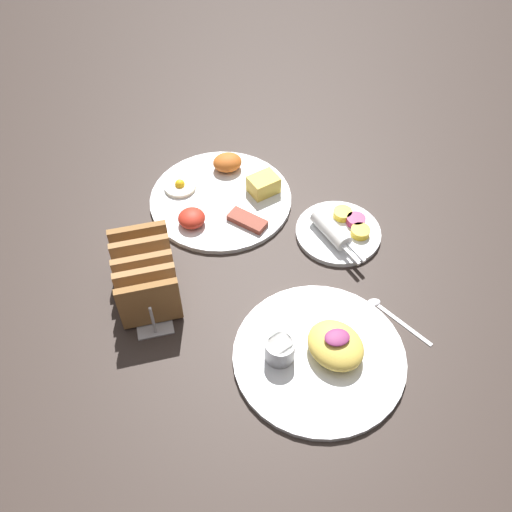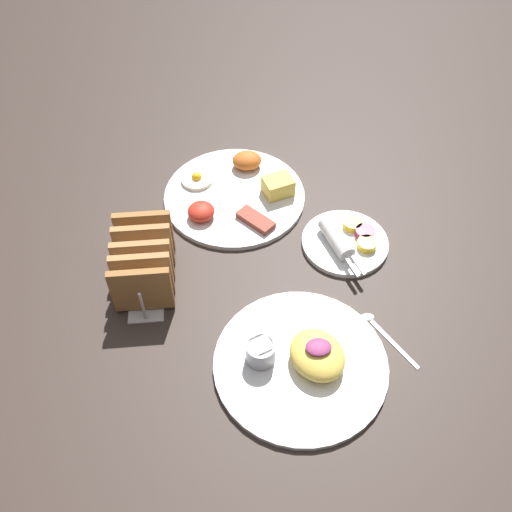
% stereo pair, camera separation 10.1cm
% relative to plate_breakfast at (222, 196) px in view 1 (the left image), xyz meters
% --- Properties ---
extents(ground_plane, '(3.00, 3.00, 0.00)m').
position_rel_plate_breakfast_xyz_m(ground_plane, '(0.02, -0.20, -0.01)').
color(ground_plane, '#332823').
extents(plate_breakfast, '(0.28, 0.28, 0.05)m').
position_rel_plate_breakfast_xyz_m(plate_breakfast, '(0.00, 0.00, 0.00)').
color(plate_breakfast, white).
rests_on(plate_breakfast, ground_plane).
extents(plate_condiments, '(0.16, 0.18, 0.04)m').
position_rel_plate_breakfast_xyz_m(plate_condiments, '(0.19, -0.15, 0.00)').
color(plate_condiments, white).
rests_on(plate_condiments, ground_plane).
extents(plate_foreground, '(0.28, 0.28, 0.06)m').
position_rel_plate_breakfast_xyz_m(plate_foreground, '(0.08, -0.39, 0.00)').
color(plate_foreground, white).
rests_on(plate_foreground, ground_plane).
extents(toast_rack, '(0.10, 0.18, 0.10)m').
position_rel_plate_breakfast_xyz_m(toast_rack, '(-0.17, -0.20, 0.04)').
color(toast_rack, '#B7B7BC').
rests_on(toast_rack, ground_plane).
extents(teaspoon, '(0.07, 0.11, 0.01)m').
position_rel_plate_breakfast_xyz_m(teaspoon, '(0.22, -0.34, -0.01)').
color(teaspoon, silver).
rests_on(teaspoon, ground_plane).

